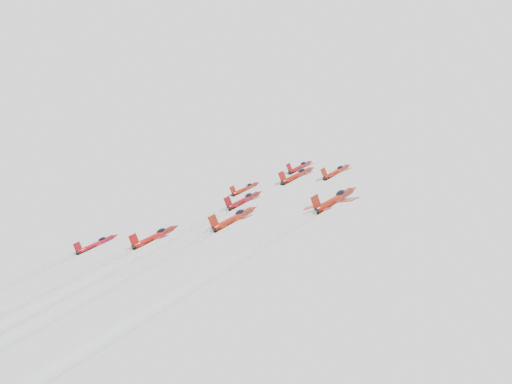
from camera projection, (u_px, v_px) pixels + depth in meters
The scene contains 6 objects.
jet_lead at pixel (300, 167), 159.32m from camera, with size 9.66×12.39×7.80m.
jet_row2_left at pixel (245, 189), 150.55m from camera, with size 8.51×10.90×6.87m.
jet_row2_center at pixel (297, 175), 145.78m from camera, with size 10.61×13.60×8.57m.
jet_row2_right at pixel (337, 172), 132.86m from camera, with size 8.88×11.39×7.17m.
jet_center at pixel (70, 295), 92.92m from camera, with size 10.03×94.80×55.77m.
jet_rear_farright at pixel (127, 345), 62.12m from camera, with size 10.33×97.65×57.45m.
Camera 1 is at (74.82, -102.59, 111.00)m, focal length 45.00 mm.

